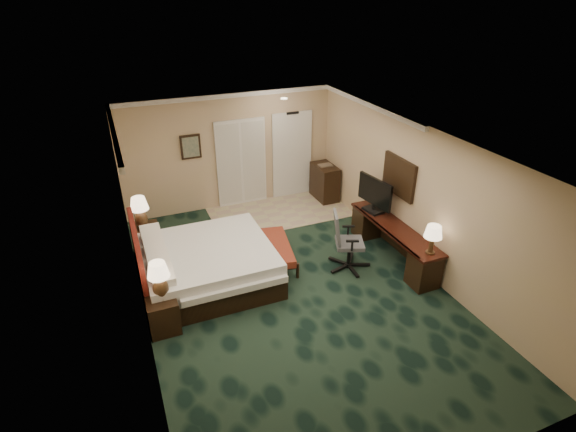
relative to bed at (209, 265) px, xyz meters
name	(u,v)px	position (x,y,z in m)	size (l,w,h in m)	color
floor	(293,290)	(1.29, -0.81, -0.35)	(5.00, 7.50, 0.00)	black
ceiling	(293,144)	(1.29, -0.81, 2.35)	(5.00, 7.50, 0.00)	white
wall_back	(230,152)	(1.29, 2.94, 1.00)	(5.00, 0.00, 2.70)	#CFAE93
wall_front	(446,397)	(1.29, -4.56, 1.00)	(5.00, 0.00, 2.70)	#CFAE93
wall_left	(135,255)	(-1.21, -0.81, 1.00)	(0.00, 7.50, 2.70)	#CFAE93
wall_right	(419,198)	(3.79, -0.81, 1.00)	(0.00, 7.50, 2.70)	#CFAE93
crown_molding	(293,148)	(1.29, -0.81, 2.30)	(5.00, 7.50, 0.10)	white
tile_patch	(280,212)	(2.19, 2.09, -0.35)	(3.20, 1.70, 0.01)	#BFA58E
headboard	(138,257)	(-1.15, 0.19, 0.35)	(0.12, 2.00, 1.40)	#510F09
entry_door	(292,156)	(2.84, 2.91, 0.70)	(1.02, 0.06, 2.18)	white
closet_doors	(241,163)	(1.54, 2.90, 0.70)	(1.20, 0.06, 2.10)	silver
wall_art	(191,147)	(0.39, 2.90, 1.25)	(0.45, 0.06, 0.55)	#456054
wall_mirror	(399,177)	(3.75, -0.21, 1.20)	(0.05, 0.95, 0.75)	white
bed	(209,265)	(0.00, 0.00, 0.00)	(2.22, 2.06, 0.71)	white
nightstand_near	(163,314)	(-0.96, -0.95, -0.07)	(0.46, 0.52, 0.57)	black
nightstand_far	(147,242)	(-0.93, 1.27, -0.02)	(0.53, 0.60, 0.66)	black
lamp_near	(160,281)	(-0.93, -0.92, 0.54)	(0.34, 0.34, 0.63)	#31220F
lamp_far	(140,213)	(-0.96, 1.28, 0.63)	(0.34, 0.34, 0.65)	#31220F
bed_bench	(277,254)	(1.34, 0.06, -0.13)	(0.46, 1.33, 0.45)	brown
desk	(393,242)	(3.51, -0.60, 0.00)	(0.53, 2.44, 0.70)	black
tv	(375,195)	(3.46, 0.12, 0.71)	(0.08, 0.93, 0.72)	black
desk_lamp	(432,239)	(3.53, -1.62, 0.62)	(0.31, 0.31, 0.54)	#31220F
desk_chair	(350,241)	(2.56, -0.55, 0.23)	(0.67, 0.63, 1.16)	#505159
minibar	(325,182)	(3.51, 2.39, 0.08)	(0.46, 0.82, 0.87)	black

